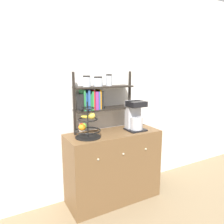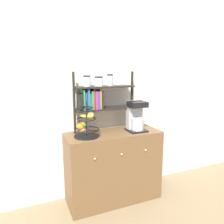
% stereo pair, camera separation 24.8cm
% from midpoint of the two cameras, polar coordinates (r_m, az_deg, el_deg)
% --- Properties ---
extents(ground_plane, '(12.00, 12.00, 0.00)m').
position_cam_midpoint_polar(ground_plane, '(2.74, -0.05, -23.80)').
color(ground_plane, '#847051').
extents(wall_back, '(7.00, 0.05, 2.60)m').
position_cam_midpoint_polar(wall_back, '(2.69, -5.06, 5.37)').
color(wall_back, silver).
rests_on(wall_back, ground_plane).
extents(sideboard, '(1.11, 0.46, 0.84)m').
position_cam_midpoint_polar(sideboard, '(2.70, -2.38, -14.03)').
color(sideboard, brown).
rests_on(sideboard, ground_plane).
extents(coffee_maker, '(0.21, 0.21, 0.35)m').
position_cam_midpoint_polar(coffee_maker, '(2.61, 3.27, -1.06)').
color(coffee_maker, black).
rests_on(coffee_maker, sideboard).
extents(fruit_stand, '(0.28, 0.28, 0.39)m').
position_cam_midpoint_polar(fruit_stand, '(2.37, -9.63, -3.61)').
color(fruit_stand, black).
rests_on(fruit_stand, sideboard).
extents(shelf_hutch, '(0.75, 0.20, 0.70)m').
position_cam_midpoint_polar(shelf_hutch, '(2.51, -6.90, 4.13)').
color(shelf_hutch, black).
rests_on(shelf_hutch, sideboard).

